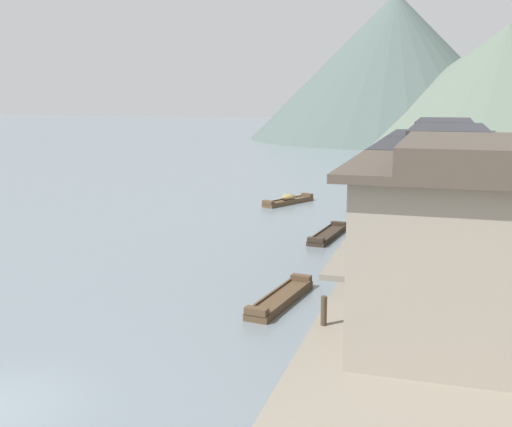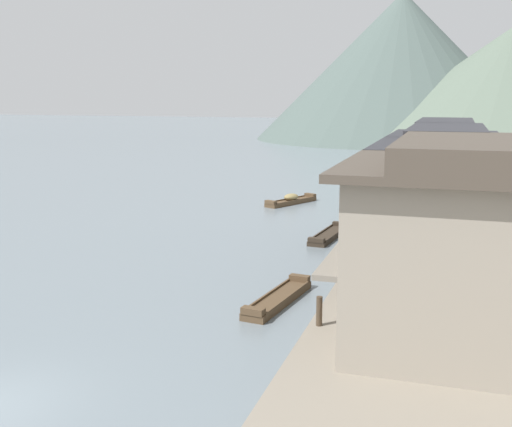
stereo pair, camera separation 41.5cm
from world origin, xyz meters
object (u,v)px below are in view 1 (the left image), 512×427
Objects in this scene: boat_moored_third at (357,208)px; boat_midriver_drifting at (383,185)px; boat_moored_far at (288,200)px; boat_moored_second at (328,235)px; house_waterfront_tall at (441,181)px; house_waterfront_nearest at (458,244)px; mooring_post_dock_near at (324,311)px; mooring_post_dock_mid at (360,249)px; boat_moored_nearest at (281,299)px; house_waterfront_second at (444,203)px.

boat_moored_third reaches higher than boat_midriver_drifting.
boat_moored_far is 1.14× the size of boat_midriver_drifting.
boat_moored_second is at bearing -92.76° from boat_midriver_drifting.
boat_moored_second is at bearing 172.40° from house_waterfront_tall.
boat_midriver_drifting is at bearing 87.24° from boat_moored_second.
house_waterfront_nearest is (6.29, -24.19, 3.40)m from boat_moored_third.
boat_moored_second is 7.00m from house_waterfront_tall.
mooring_post_dock_mid is at bearing 90.00° from mooring_post_dock_near.
mooring_post_dock_near is (2.68, -15.31, 0.94)m from boat_moored_second.
boat_moored_second is 8.91m from boat_moored_third.
mooring_post_dock_near reaches higher than boat_moored_nearest.
house_waterfront_second reaches higher than boat_moored_third.
boat_midriver_drifting is at bearing 92.65° from mooring_post_dock_near.
mooring_post_dock_mid is (-3.56, 1.27, -2.51)m from house_waterfront_second.
mooring_post_dock_mid is at bearing -65.89° from boat_moored_far.
boat_moored_nearest is at bearing -90.27° from boat_moored_third.
boat_midriver_drifting is at bearing 93.49° from mooring_post_dock_mid.
house_waterfront_tall is at bearing 76.98° from mooring_post_dock_near.
boat_moored_second is at bearing 91.59° from boat_moored_nearest.
boat_midriver_drifting is 0.56× the size of house_waterfront_second.
boat_moored_far is at bearing 106.45° from mooring_post_dock_near.
house_waterfront_tall reaches higher than mooring_post_dock_near.
boat_moored_third reaches higher than boat_moored_second.
boat_moored_second is at bearing 112.04° from mooring_post_dock_mid.
house_waterfront_nearest is at bearing -86.32° from house_waterfront_second.
house_waterfront_tall reaches higher than boat_moored_nearest.
house_waterfront_tall reaches higher than boat_midriver_drifting.
boat_moored_far is at bearing 114.11° from mooring_post_dock_mid.
boat_moored_third is 0.91× the size of boat_midriver_drifting.
house_waterfront_nearest reaches higher than boat_moored_second.
house_waterfront_second is at bearing 93.68° from house_waterfront_nearest.
house_waterfront_nearest is at bearing -81.03° from boat_midriver_drifting.
boat_moored_far is at bearing 121.48° from house_waterfront_second.
house_waterfront_tall is at bearing 92.69° from house_waterfront_nearest.
mooring_post_dock_mid is (7.55, -16.87, 0.84)m from boat_moored_far.
house_waterfront_nearest is (6.39, -3.44, 3.43)m from boat_moored_nearest.
boat_moored_far is 26.66m from mooring_post_dock_near.
mooring_post_dock_near is at bearing -84.68° from boat_moored_third.
boat_moored_nearest is at bearing 124.19° from mooring_post_dock_near.
boat_moored_nearest is 7.90m from house_waterfront_second.
house_waterfront_tall is 7.06× the size of mooring_post_dock_mid.
boat_moored_far is 4.88× the size of mooring_post_dock_near.
house_waterfront_nearest is 14.50m from house_waterfront_tall.
boat_midriver_drifting is at bearing 98.97° from house_waterfront_nearest.
house_waterfront_tall is 15.09m from mooring_post_dock_near.
boat_moored_third is at bearing 89.73° from boat_moored_nearest.
boat_moored_nearest is 20.74m from boat_moored_third.
boat_moored_second is at bearing 113.71° from house_waterfront_nearest.
boat_moored_second is (-0.33, 11.84, -0.02)m from boat_moored_nearest.
boat_moored_third is at bearing 98.27° from mooring_post_dock_mid.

